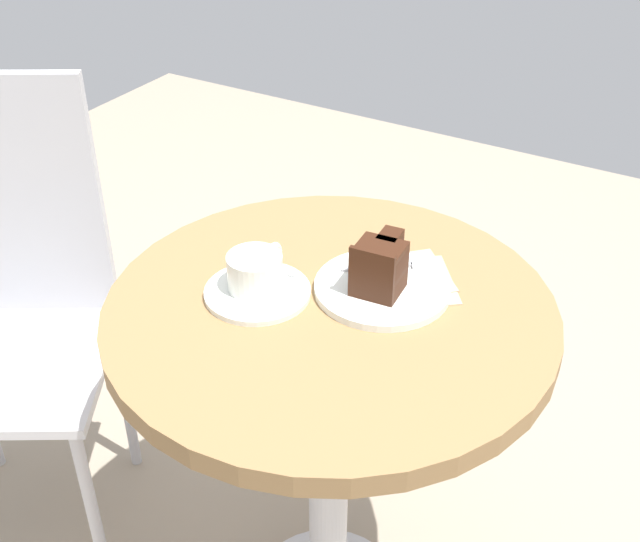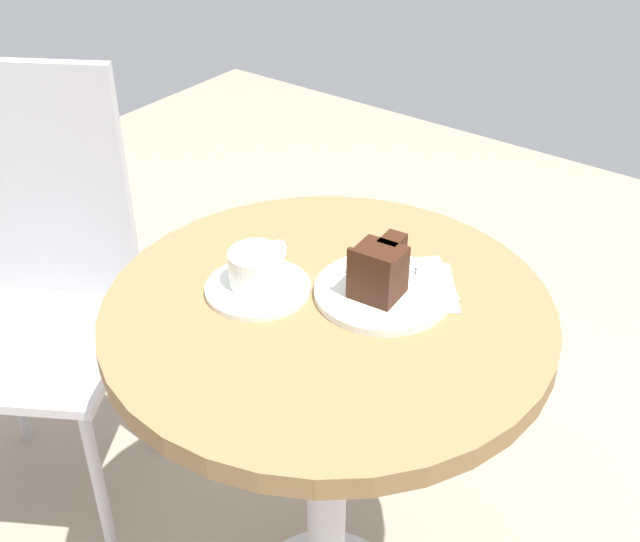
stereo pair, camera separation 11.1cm
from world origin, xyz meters
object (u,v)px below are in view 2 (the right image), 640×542
(teaspoon, at_px, (281,269))
(cake_slice, at_px, (380,270))
(coffee_cup, at_px, (257,267))
(napkin, at_px, (411,284))
(cake_plate, at_px, (383,292))
(saucer, at_px, (258,288))
(cafe_chair, at_px, (37,270))
(fork, at_px, (403,271))

(teaspoon, relative_size, cake_slice, 0.90)
(coffee_cup, distance_m, napkin, 0.24)
(cake_plate, bearing_deg, teaspoon, 107.34)
(saucer, bearing_deg, cafe_chair, 92.10)
(cake_slice, xyz_separation_m, napkin, (0.06, -0.02, -0.05))
(fork, xyz_separation_m, napkin, (-0.01, -0.02, -0.01))
(cafe_chair, bearing_deg, cake_plate, -21.31)
(saucer, bearing_deg, teaspoon, -0.86)
(saucer, height_order, cafe_chair, cafe_chair)
(teaspoon, xyz_separation_m, cafe_chair, (-0.08, 0.57, -0.19))
(teaspoon, distance_m, cake_plate, 0.17)
(cake_slice, distance_m, fork, 0.08)
(saucer, distance_m, cake_slice, 0.19)
(cake_slice, height_order, napkin, cake_slice)
(saucer, xyz_separation_m, fork, (0.16, -0.16, 0.01))
(cake_plate, height_order, cake_slice, cake_slice)
(coffee_cup, xyz_separation_m, teaspoon, (0.05, -0.01, -0.03))
(napkin, bearing_deg, fork, 66.69)
(napkin, xyz_separation_m, cafe_chair, (-0.17, 0.75, -0.18))
(cake_plate, bearing_deg, cafe_chair, 99.72)
(coffee_cup, bearing_deg, cake_slice, -62.49)
(saucer, relative_size, cake_slice, 1.61)
(napkin, height_order, cafe_chair, cafe_chair)
(teaspoon, relative_size, cafe_chair, 0.10)
(saucer, xyz_separation_m, cake_slice, (0.09, -0.16, 0.05))
(saucer, xyz_separation_m, napkin, (0.15, -0.18, -0.00))
(cafe_chair, bearing_deg, teaspoon, -23.50)
(cake_plate, relative_size, fork, 1.66)
(saucer, relative_size, cafe_chair, 0.17)
(cake_slice, relative_size, napkin, 0.52)
(coffee_cup, relative_size, cake_slice, 1.14)
(cake_plate, distance_m, fork, 0.06)
(fork, height_order, cafe_chair, cafe_chair)
(coffee_cup, height_order, cake_slice, cake_slice)
(cafe_chair, bearing_deg, cake_slice, -22.13)
(cake_plate, height_order, cafe_chair, cafe_chair)
(saucer, xyz_separation_m, cafe_chair, (-0.02, 0.57, -0.18))
(saucer, relative_size, cake_plate, 0.78)
(fork, bearing_deg, napkin, -61.00)
(saucer, relative_size, teaspoon, 1.79)
(cake_plate, bearing_deg, coffee_cup, 120.36)
(saucer, distance_m, cafe_chair, 0.60)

